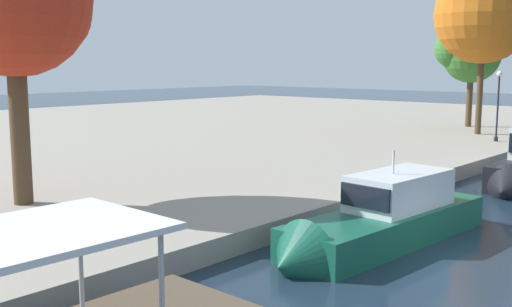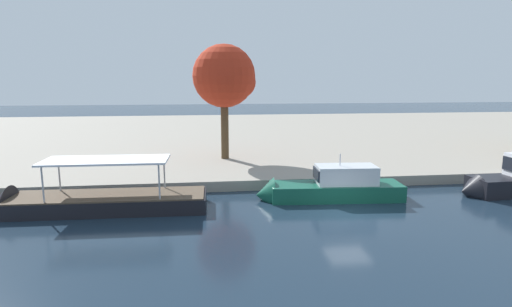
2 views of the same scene
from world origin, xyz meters
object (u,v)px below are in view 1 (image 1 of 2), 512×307
lamp_post (498,100)px  tree_2 (469,55)px  motor_yacht_2 (379,225)px  tree_0 (485,17)px

lamp_post → tree_2: (8.34, 5.61, 3.15)m
motor_yacht_2 → tree_0: 30.08m
motor_yacht_2 → tree_2: size_ratio=1.19×
motor_yacht_2 → lamp_post: size_ratio=2.10×
lamp_post → motor_yacht_2: bearing=-168.1°
lamp_post → tree_2: 10.53m
tree_2 → lamp_post: bearing=-146.1°
tree_0 → tree_2: (4.75, 3.01, -2.61)m
motor_yacht_2 → tree_0: (27.76, 7.68, 8.65)m
tree_0 → motor_yacht_2: bearing=-164.5°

